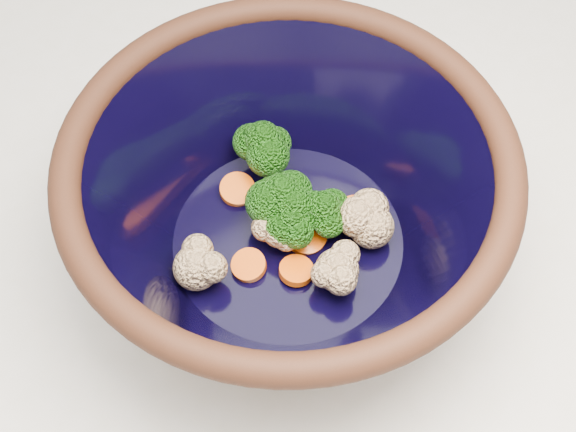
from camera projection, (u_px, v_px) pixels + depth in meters
mixing_bowl at (288, 206)px, 0.56m from camera, size 0.34×0.34×0.14m
vegetable_pile at (289, 211)px, 0.59m from camera, size 0.16×0.15×0.05m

